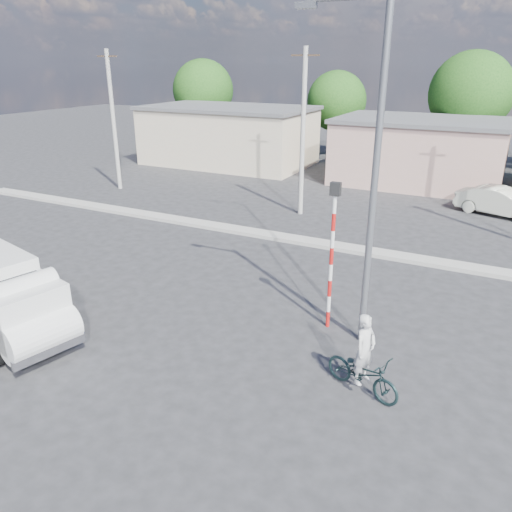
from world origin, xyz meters
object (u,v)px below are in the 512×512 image
at_px(car_cream, 501,202).
at_px(traffic_pole, 332,245).
at_px(bicycle, 363,373).
at_px(streetlight, 370,165).
at_px(cyclist, 364,360).
at_px(truck, 0,295).

relative_size(car_cream, traffic_pole, 0.98).
height_order(bicycle, traffic_pole, traffic_pole).
bearing_deg(streetlight, car_cream, 78.83).
distance_m(cyclist, car_cream, 17.63).
bearing_deg(car_cream, truck, 165.38).
distance_m(truck, car_cream, 22.92).
bearing_deg(traffic_pole, cyclist, -55.93).
distance_m(truck, cyclist, 10.10).
bearing_deg(truck, car_cream, 72.36).
xyz_separation_m(traffic_pole, streetlight, (0.94, -0.30, 2.37)).
height_order(truck, traffic_pole, traffic_pole).
relative_size(bicycle, car_cream, 0.46).
distance_m(bicycle, cyclist, 0.36).
xyz_separation_m(car_cream, streetlight, (-3.00, -15.17, 4.26)).
height_order(cyclist, traffic_pole, traffic_pole).
height_order(cyclist, car_cream, cyclist).
bearing_deg(truck, cyclist, 25.53).
relative_size(cyclist, traffic_pole, 0.40).
distance_m(cyclist, traffic_pole, 3.60).
xyz_separation_m(truck, car_cream, (12.05, 19.49, -0.53)).
height_order(cyclist, streetlight, streetlight).
bearing_deg(cyclist, truck, 120.76).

